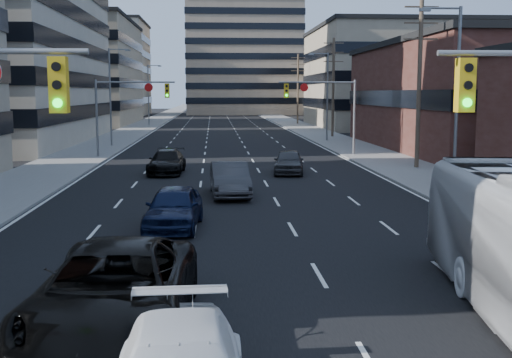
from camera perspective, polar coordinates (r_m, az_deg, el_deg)
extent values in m
cube|color=black|center=(135.07, -3.34, 5.56)|extent=(18.00, 300.00, 0.02)
cube|color=slate|center=(135.47, -8.24, 5.52)|extent=(5.00, 300.00, 0.15)
cube|color=slate|center=(135.65, 1.54, 5.60)|extent=(5.00, 300.00, 0.15)
cube|color=gray|center=(107.50, -16.31, 8.98)|extent=(20.00, 30.00, 16.00)
cube|color=#472119|center=(60.42, 20.87, 6.71)|extent=(20.00, 30.00, 9.00)
cube|color=gray|center=(96.58, 12.02, 8.71)|extent=(22.00, 28.00, 14.00)
cube|color=#ADA089|center=(147.54, -14.50, 9.39)|extent=(24.00, 24.00, 20.00)
cube|color=gray|center=(138.97, 10.08, 7.98)|extent=(22.00, 22.00, 12.00)
cube|color=gold|center=(13.33, -17.13, 7.99)|extent=(0.35, 0.28, 1.10)
cylinder|color=black|center=(13.18, -17.35, 9.51)|extent=(0.18, 0.06, 0.18)
cylinder|color=black|center=(13.17, -17.29, 7.99)|extent=(0.18, 0.06, 0.18)
cylinder|color=#0CE526|center=(13.17, -17.23, 6.47)|extent=(0.18, 0.06, 0.18)
cube|color=gold|center=(13.97, 18.09, 7.92)|extent=(0.35, 0.28, 1.10)
cylinder|color=black|center=(13.83, 18.40, 9.37)|extent=(0.18, 0.06, 0.18)
cylinder|color=black|center=(13.82, 18.34, 7.92)|extent=(0.18, 0.06, 0.18)
cylinder|color=#0CE526|center=(13.82, 18.28, 6.47)|extent=(0.18, 0.06, 0.18)
cylinder|color=slate|center=(50.81, -13.97, 5.20)|extent=(0.18, 0.18, 6.00)
cylinder|color=slate|center=(50.33, -10.67, 8.47)|extent=(6.00, 0.12, 0.12)
cube|color=gold|center=(50.10, -7.90, 7.79)|extent=(0.35, 0.28, 1.10)
cylinder|color=black|center=(49.94, -7.92, 8.19)|extent=(0.18, 0.06, 0.18)
cylinder|color=black|center=(49.94, -7.92, 7.79)|extent=(0.18, 0.06, 0.18)
cylinder|color=#0CE526|center=(49.94, -7.91, 7.38)|extent=(0.18, 0.06, 0.18)
cylinder|color=white|center=(50.19, -9.52, 8.04)|extent=(0.64, 0.06, 0.64)
cylinder|color=slate|center=(51.23, 8.73, 5.36)|extent=(0.18, 0.18, 6.00)
cylinder|color=slate|center=(50.63, 5.44, 8.56)|extent=(6.00, 0.12, 0.12)
cube|color=gold|center=(50.30, 2.71, 7.85)|extent=(0.35, 0.28, 1.10)
cylinder|color=black|center=(50.14, 2.73, 8.25)|extent=(0.18, 0.06, 0.18)
cylinder|color=black|center=(50.14, 2.73, 7.85)|extent=(0.18, 0.06, 0.18)
cylinder|color=#0CE526|center=(50.14, 2.73, 7.45)|extent=(0.18, 0.06, 0.18)
cylinder|color=white|center=(50.44, 4.31, 8.12)|extent=(0.64, 0.06, 0.64)
cylinder|color=#4C3D2D|center=(43.07, 14.30, 8.12)|extent=(0.28, 0.28, 11.00)
cube|color=#4C3D2D|center=(43.41, 14.52, 14.59)|extent=(2.20, 0.10, 0.10)
cube|color=#4C3D2D|center=(43.29, 14.47, 13.28)|extent=(2.20, 0.10, 0.10)
cube|color=#4C3D2D|center=(43.20, 14.43, 11.96)|extent=(2.20, 0.10, 0.10)
cylinder|color=#4C3D2D|center=(72.21, 6.87, 8.03)|extent=(0.28, 0.28, 11.00)
cube|color=#4C3D2D|center=(72.41, 6.93, 11.91)|extent=(2.20, 0.10, 0.10)
cube|color=#4C3D2D|center=(72.34, 6.92, 11.12)|extent=(2.20, 0.10, 0.10)
cube|color=#4C3D2D|center=(72.28, 6.91, 10.33)|extent=(2.20, 0.10, 0.10)
cylinder|color=#4C3D2D|center=(101.84, 3.74, 7.95)|extent=(0.28, 0.28, 11.00)
cube|color=#4C3D2D|center=(101.99, 3.76, 10.70)|extent=(2.20, 0.10, 0.10)
cube|color=#4C3D2D|center=(101.94, 3.76, 10.14)|extent=(2.20, 0.10, 0.10)
cube|color=#4C3D2D|center=(101.90, 3.75, 9.58)|extent=(2.20, 0.10, 0.10)
cylinder|color=slate|center=(60.72, -12.82, 7.02)|extent=(0.16, 0.16, 9.00)
cylinder|color=slate|center=(60.71, -12.09, 11.20)|extent=(1.80, 0.10, 0.10)
cube|color=slate|center=(60.59, -11.33, 11.15)|extent=(0.50, 0.22, 0.14)
cylinder|color=slate|center=(95.45, -9.53, 7.28)|extent=(0.16, 0.16, 9.00)
cylinder|color=slate|center=(95.44, -9.05, 9.93)|extent=(1.80, 0.10, 0.10)
cube|color=slate|center=(95.37, -8.56, 9.90)|extent=(0.50, 0.22, 0.14)
cylinder|color=slate|center=(32.13, 17.42, 6.44)|extent=(0.16, 0.16, 9.00)
cylinder|color=slate|center=(32.05, 16.20, 14.38)|extent=(1.80, 0.10, 0.10)
cube|color=slate|center=(31.79, 14.79, 14.34)|extent=(0.50, 0.22, 0.14)
cylinder|color=slate|center=(66.00, 6.36, 7.21)|extent=(0.16, 0.16, 9.00)
cylinder|color=slate|center=(65.96, 5.63, 11.04)|extent=(1.80, 0.10, 0.10)
cube|color=slate|center=(65.83, 4.93, 10.98)|extent=(0.50, 0.22, 0.14)
imported|color=black|center=(13.74, -12.49, -9.73)|extent=(3.32, 6.80, 1.86)
imported|color=black|center=(23.86, -7.31, -2.53)|extent=(2.24, 4.80, 1.59)
imported|color=#353437|center=(31.17, -2.35, -0.02)|extent=(1.99, 5.07, 1.64)
imported|color=black|center=(40.12, -7.93, 1.51)|extent=(2.31, 5.15, 1.47)
imported|color=#39393B|center=(39.79, 2.93, 1.55)|extent=(2.34, 4.63, 1.51)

